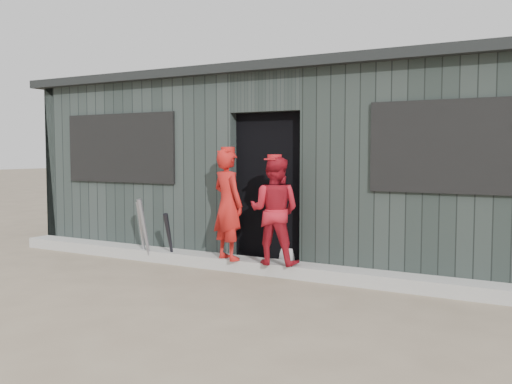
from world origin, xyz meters
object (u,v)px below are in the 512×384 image
Objects in this scene: bat_mid at (145,231)px; player_red_right at (274,211)px; bat_right at (169,238)px; player_red_left at (228,205)px; bat_left at (142,231)px; player_grey_back at (294,224)px; dugout at (313,166)px.

bat_mid is 0.68× the size of player_red_right.
player_red_left is (0.92, 0.00, 0.49)m from bat_right.
player_red_left is at bearing -6.84° from player_red_right.
player_red_right is (1.92, 0.10, 0.36)m from bat_mid.
player_red_right is at bearing 0.92° from bat_right.
bat_left is at bearing 176.70° from bat_right.
player_red_left is (1.28, 0.08, 0.40)m from bat_mid.
dugout is at bearing -96.67° from player_grey_back.
bat_mid is 2.64m from dugout.
player_red_right is 0.64m from player_grey_back.
player_grey_back reaches higher than bat_right.
player_grey_back is (-0.03, 0.60, -0.23)m from player_red_right.
bat_mid is at bearing -167.87° from bat_right.
dugout is (1.61, 1.91, 0.85)m from bat_mid.
bat_mid is 1.96m from player_red_right.
player_grey_back is (0.61, 0.62, -0.27)m from player_red_left.
dugout is (-0.28, 1.21, 0.72)m from player_grey_back.
dugout is (1.25, 1.83, 0.94)m from bat_right.
bat_right is at bearing -8.02° from player_red_right.
bat_right is at bearing 2.32° from player_grey_back.
bat_left is 0.94× the size of bat_mid.
dugout reaches higher than player_grey_back.
player_red_left is at bearing 25.72° from player_grey_back.
player_red_right is at bearing -0.11° from bat_left.
bat_left is at bearing -134.22° from dugout.
dugout is at bearing -89.14° from player_red_right.
player_grey_back reaches higher than bat_mid.
bat_left is 0.51m from bat_right.
bat_mid is at bearing 26.47° from player_red_left.
player_red_right reaches higher than bat_left.
dugout reaches higher than bat_mid.
bat_left is at bearing -9.05° from player_red_right.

